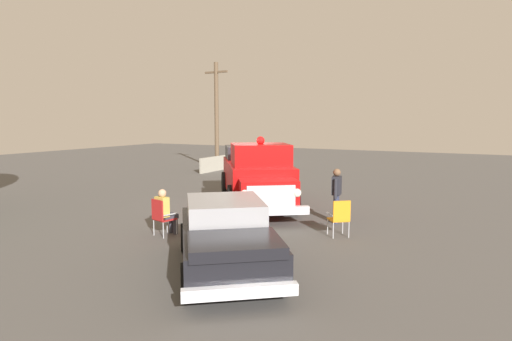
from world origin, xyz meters
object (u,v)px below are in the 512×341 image
at_px(classic_hot_rod, 226,236).
at_px(utility_pole, 217,114).
at_px(vintage_fire_truck, 257,174).
at_px(spectator_seated, 165,210).
at_px(lawn_chair_by_car, 340,216).
at_px(lawn_chair_near_truck, 161,215).
at_px(spectator_standing, 337,192).
at_px(traffic_cone, 236,181).

distance_m(classic_hot_rod, utility_pole, 18.66).
distance_m(vintage_fire_truck, spectator_seated, 4.72).
distance_m(vintage_fire_truck, lawn_chair_by_car, 4.76).
xyz_separation_m(classic_hot_rod, lawn_chair_near_truck, (-1.44, -2.98, -0.16)).
relative_size(vintage_fire_truck, lawn_chair_near_truck, 5.98).
bearing_deg(spectator_standing, vintage_fire_truck, -108.19).
distance_m(utility_pole, traffic_cone, 8.18).
relative_size(lawn_chair_near_truck, utility_pole, 0.15).
xyz_separation_m(spectator_seated, traffic_cone, (-7.98, -2.48, -0.39)).
relative_size(spectator_standing, traffic_cone, 2.64).
distance_m(lawn_chair_near_truck, utility_pole, 15.96).
bearing_deg(traffic_cone, vintage_fire_truck, 40.75).
xyz_separation_m(vintage_fire_truck, spectator_standing, (1.09, 3.33, -0.23)).
distance_m(lawn_chair_by_car, utility_pole, 16.75).
xyz_separation_m(vintage_fire_truck, utility_pole, (-9.11, -7.66, 2.27)).
distance_m(vintage_fire_truck, lawn_chair_near_truck, 4.86).
bearing_deg(lawn_chair_by_car, spectator_seated, -64.49).
relative_size(lawn_chair_by_car, spectator_seated, 0.79).
bearing_deg(lawn_chair_near_truck, classic_hot_rod, 64.17).
bearing_deg(lawn_chair_near_truck, traffic_cone, -163.21).
xyz_separation_m(vintage_fire_truck, spectator_seated, (4.68, -0.36, -0.50)).
xyz_separation_m(spectator_standing, traffic_cone, (-4.39, -6.17, -0.66)).
relative_size(spectator_seated, traffic_cone, 2.03).
bearing_deg(lawn_chair_near_truck, spectator_standing, 134.87).
relative_size(classic_hot_rod, utility_pole, 0.69).
height_order(vintage_fire_truck, spectator_seated, vintage_fire_truck).
bearing_deg(spectator_seated, vintage_fire_truck, 175.58).
xyz_separation_m(lawn_chair_by_car, utility_pole, (-11.75, -11.58, 2.87)).
xyz_separation_m(vintage_fire_truck, traffic_cone, (-3.30, -2.84, -0.89)).
height_order(classic_hot_rod, utility_pole, utility_pole).
bearing_deg(spectator_standing, lawn_chair_near_truck, -45.13).
bearing_deg(vintage_fire_truck, lawn_chair_near_truck, -4.73).
xyz_separation_m(lawn_chair_near_truck, spectator_standing, (-3.71, 3.73, 0.37)).
distance_m(vintage_fire_truck, classic_hot_rod, 6.77).
relative_size(classic_hot_rod, spectator_standing, 2.73).
xyz_separation_m(classic_hot_rod, traffic_cone, (-9.55, -5.42, -0.44)).
bearing_deg(lawn_chair_by_car, vintage_fire_truck, -123.94).
height_order(spectator_seated, traffic_cone, spectator_seated).
xyz_separation_m(lawn_chair_near_truck, utility_pole, (-13.92, -7.26, 2.87)).
bearing_deg(classic_hot_rod, spectator_seated, -118.06).
xyz_separation_m(spectator_seated, utility_pole, (-13.79, -7.30, 2.77)).
distance_m(classic_hot_rod, spectator_seated, 3.33).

